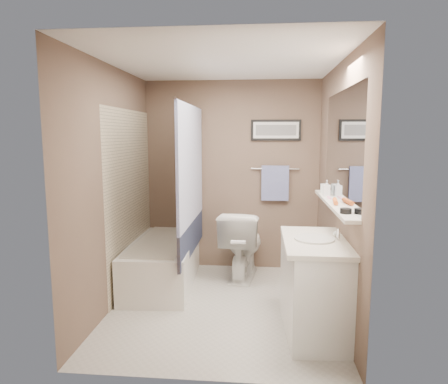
# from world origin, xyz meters

# --- Properties ---
(ground) EXTENTS (2.50, 2.50, 0.00)m
(ground) POSITION_xyz_m (0.00, 0.00, 0.00)
(ground) COLOR beige
(ground) RESTS_ON ground
(ceiling) EXTENTS (2.20, 2.50, 0.04)m
(ceiling) POSITION_xyz_m (0.00, 0.00, 2.38)
(ceiling) COLOR white
(ceiling) RESTS_ON wall_back
(wall_back) EXTENTS (2.20, 0.04, 2.40)m
(wall_back) POSITION_xyz_m (0.00, 1.23, 1.20)
(wall_back) COLOR brown
(wall_back) RESTS_ON ground
(wall_front) EXTENTS (2.20, 0.04, 2.40)m
(wall_front) POSITION_xyz_m (0.00, -1.23, 1.20)
(wall_front) COLOR brown
(wall_front) RESTS_ON ground
(wall_left) EXTENTS (0.04, 2.50, 2.40)m
(wall_left) POSITION_xyz_m (-1.08, 0.00, 1.20)
(wall_left) COLOR brown
(wall_left) RESTS_ON ground
(wall_right) EXTENTS (0.04, 2.50, 2.40)m
(wall_right) POSITION_xyz_m (1.08, 0.00, 1.20)
(wall_right) COLOR brown
(wall_right) RESTS_ON ground
(tile_surround) EXTENTS (0.02, 1.55, 2.00)m
(tile_surround) POSITION_xyz_m (-1.09, 0.50, 1.00)
(tile_surround) COLOR #C5B695
(tile_surround) RESTS_ON wall_left
(curtain_rod) EXTENTS (0.02, 1.55, 0.02)m
(curtain_rod) POSITION_xyz_m (-0.40, 0.50, 2.05)
(curtain_rod) COLOR silver
(curtain_rod) RESTS_ON wall_left
(curtain_upper) EXTENTS (0.03, 1.45, 1.28)m
(curtain_upper) POSITION_xyz_m (-0.40, 0.50, 1.40)
(curtain_upper) COLOR silver
(curtain_upper) RESTS_ON curtain_rod
(curtain_lower) EXTENTS (0.03, 1.45, 0.36)m
(curtain_lower) POSITION_xyz_m (-0.40, 0.50, 0.58)
(curtain_lower) COLOR #242B44
(curtain_lower) RESTS_ON curtain_rod
(mirror) EXTENTS (0.02, 1.60, 1.00)m
(mirror) POSITION_xyz_m (1.09, -0.15, 1.62)
(mirror) COLOR silver
(mirror) RESTS_ON wall_right
(shelf) EXTENTS (0.12, 1.60, 0.03)m
(shelf) POSITION_xyz_m (1.04, -0.15, 1.10)
(shelf) COLOR silver
(shelf) RESTS_ON wall_right
(towel_bar) EXTENTS (0.60, 0.02, 0.02)m
(towel_bar) POSITION_xyz_m (0.55, 1.22, 1.30)
(towel_bar) COLOR silver
(towel_bar) RESTS_ON wall_back
(towel) EXTENTS (0.34, 0.05, 0.44)m
(towel) POSITION_xyz_m (0.55, 1.20, 1.12)
(towel) COLOR #9AA6E0
(towel) RESTS_ON towel_bar
(art_frame) EXTENTS (0.62, 0.02, 0.26)m
(art_frame) POSITION_xyz_m (0.55, 1.23, 1.78)
(art_frame) COLOR black
(art_frame) RESTS_ON wall_back
(art_mat) EXTENTS (0.56, 0.00, 0.20)m
(art_mat) POSITION_xyz_m (0.55, 1.22, 1.78)
(art_mat) COLOR white
(art_mat) RESTS_ON art_frame
(art_image) EXTENTS (0.50, 0.00, 0.13)m
(art_image) POSITION_xyz_m (0.55, 1.22, 1.78)
(art_image) COLOR #595959
(art_image) RESTS_ON art_mat
(door) EXTENTS (0.80, 0.02, 2.00)m
(door) POSITION_xyz_m (0.55, -1.24, 1.00)
(door) COLOR silver
(door) RESTS_ON wall_front
(door_handle) EXTENTS (0.10, 0.02, 0.02)m
(door_handle) POSITION_xyz_m (0.22, -1.19, 1.00)
(door_handle) COLOR silver
(door_handle) RESTS_ON door
(bathtub) EXTENTS (0.77, 1.53, 0.50)m
(bathtub) POSITION_xyz_m (-0.75, 0.57, 0.25)
(bathtub) COLOR white
(bathtub) RESTS_ON ground
(tub_rim) EXTENTS (0.56, 1.36, 0.02)m
(tub_rim) POSITION_xyz_m (-0.75, 0.57, 0.50)
(tub_rim) COLOR beige
(tub_rim) RESTS_ON bathtub
(toilet) EXTENTS (0.56, 0.87, 0.83)m
(toilet) POSITION_xyz_m (0.16, 0.87, 0.42)
(toilet) COLOR white
(toilet) RESTS_ON ground
(vanity) EXTENTS (0.55, 0.93, 0.80)m
(vanity) POSITION_xyz_m (0.85, -0.47, 0.40)
(vanity) COLOR white
(vanity) RESTS_ON ground
(countertop) EXTENTS (0.54, 0.96, 0.04)m
(countertop) POSITION_xyz_m (0.84, -0.47, 0.82)
(countertop) COLOR silver
(countertop) RESTS_ON vanity
(sink_basin) EXTENTS (0.34, 0.34, 0.01)m
(sink_basin) POSITION_xyz_m (0.83, -0.47, 0.85)
(sink_basin) COLOR silver
(sink_basin) RESTS_ON countertop
(faucet_spout) EXTENTS (0.02, 0.02, 0.10)m
(faucet_spout) POSITION_xyz_m (1.03, -0.47, 0.89)
(faucet_spout) COLOR white
(faucet_spout) RESTS_ON countertop
(faucet_knob) EXTENTS (0.05, 0.05, 0.05)m
(faucet_knob) POSITION_xyz_m (1.03, -0.37, 0.87)
(faucet_knob) COLOR silver
(faucet_knob) RESTS_ON countertop
(candle_bowl_near) EXTENTS (0.09, 0.09, 0.04)m
(candle_bowl_near) POSITION_xyz_m (1.04, -0.69, 1.14)
(candle_bowl_near) COLOR black
(candle_bowl_near) RESTS_ON shelf
(hair_brush_front) EXTENTS (0.07, 0.22, 0.04)m
(hair_brush_front) POSITION_xyz_m (1.04, -0.24, 1.14)
(hair_brush_front) COLOR #DB5B1E
(hair_brush_front) RESTS_ON shelf
(pink_comb) EXTENTS (0.04, 0.16, 0.01)m
(pink_comb) POSITION_xyz_m (1.04, 0.08, 1.12)
(pink_comb) COLOR pink
(pink_comb) RESTS_ON shelf
(glass_jar) EXTENTS (0.08, 0.08, 0.10)m
(glass_jar) POSITION_xyz_m (1.04, 0.39, 1.17)
(glass_jar) COLOR white
(glass_jar) RESTS_ON shelf
(soap_bottle) EXTENTS (0.08, 0.08, 0.16)m
(soap_bottle) POSITION_xyz_m (1.04, 0.24, 1.19)
(soap_bottle) COLOR #999999
(soap_bottle) RESTS_ON shelf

